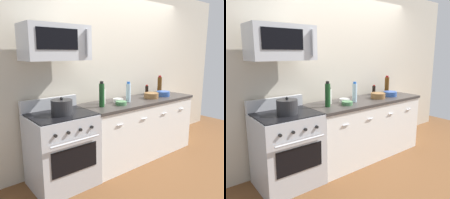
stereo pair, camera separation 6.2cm
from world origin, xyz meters
The scene contains 15 objects.
ground_plane centered at (0.00, 0.00, 0.00)m, with size 6.06×6.06×0.00m, color brown.
back_wall centered at (0.00, 0.41, 1.35)m, with size 5.05×0.10×2.70m, color beige.
counter_unit centered at (0.00, 0.00, 0.46)m, with size 1.96×0.66×0.92m.
range_oven centered at (-1.36, 0.00, 0.47)m, with size 0.76×0.69×1.07m.
microwave centered at (-1.36, 0.05, 1.75)m, with size 0.74×0.44×0.40m.
bottle_water_clear centered at (-0.26, -0.03, 1.06)m, with size 0.07×0.07×0.30m.
bottle_wine_green centered at (-0.75, -0.03, 1.08)m, with size 0.07×0.07×0.35m.
bottle_wine_amber centered at (0.67, 0.16, 1.07)m, with size 0.08×0.08×0.32m.
bottle_vinegar_white centered at (-0.62, 0.11, 1.03)m, with size 0.06×0.06×0.23m.
bottle_soy_sauce_dark centered at (0.40, 0.21, 1.00)m, with size 0.05×0.05×0.17m.
bowl_white_ceramic centered at (-0.40, 0.05, 0.95)m, with size 0.15×0.15×0.06m.
bowl_wooden_salad centered at (0.22, -0.05, 0.97)m, with size 0.23×0.23×0.09m.
bowl_blue_mixing centered at (0.52, -0.05, 0.96)m, with size 0.22×0.22×0.08m.
bowl_green_glaze centered at (-0.48, -0.11, 0.95)m, with size 0.16×0.16×0.05m.
stockpot centered at (-1.36, -0.05, 1.01)m, with size 0.25×0.25×0.21m.
Camera 1 is at (-2.57, -2.46, 1.64)m, focal length 36.99 mm.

